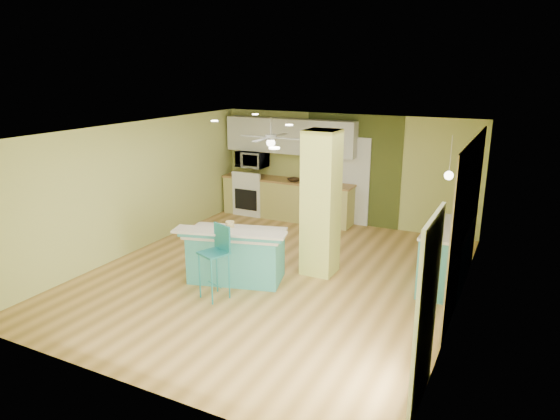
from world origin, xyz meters
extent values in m
cube|color=olive|center=(0.00, 0.00, -0.01)|extent=(6.00, 7.00, 0.01)
cube|color=white|center=(0.00, 0.00, 2.50)|extent=(6.00, 7.00, 0.01)
cube|color=#C3C96C|center=(0.00, 3.50, 1.25)|extent=(6.00, 0.01, 2.50)
cube|color=#C3C96C|center=(0.00, -3.50, 1.25)|extent=(6.00, 0.01, 2.50)
cube|color=#C3C96C|center=(-3.00, 0.00, 1.25)|extent=(0.01, 7.00, 2.50)
cube|color=#C3C96C|center=(3.00, 0.00, 1.25)|extent=(0.01, 7.00, 2.50)
cube|color=olive|center=(2.99, 0.60, 1.25)|extent=(0.02, 3.40, 2.50)
cube|color=#495321|center=(0.20, 3.49, 1.25)|extent=(2.20, 0.02, 2.50)
cube|color=white|center=(0.20, 3.46, 1.00)|extent=(0.82, 0.05, 2.00)
cube|color=silver|center=(2.97, -2.30, 1.05)|extent=(0.04, 1.08, 2.10)
cube|color=#D0D563|center=(0.65, 0.50, 1.25)|extent=(0.55, 0.55, 2.50)
cube|color=#C8C168|center=(-1.30, 3.20, 0.45)|extent=(3.20, 0.60, 0.90)
cube|color=#9E6E36|center=(-1.30, 3.20, 0.92)|extent=(3.25, 0.63, 0.04)
cube|color=white|center=(-2.25, 3.20, 0.45)|extent=(0.76, 0.64, 0.90)
cube|color=black|center=(-2.25, 2.87, 0.42)|extent=(0.59, 0.02, 0.50)
cube|color=white|center=(-2.25, 2.90, 0.99)|extent=(0.76, 0.06, 0.18)
cube|color=silver|center=(-1.30, 3.32, 1.95)|extent=(3.20, 0.34, 0.80)
imported|color=silver|center=(-2.25, 3.20, 1.35)|extent=(0.70, 0.48, 0.39)
cylinder|color=silver|center=(-1.10, 2.00, 2.30)|extent=(0.03, 0.03, 0.40)
cylinder|color=silver|center=(-1.10, 2.00, 2.10)|extent=(0.24, 0.24, 0.10)
sphere|color=white|center=(-1.10, 2.00, 1.98)|extent=(0.18, 0.18, 0.18)
cylinder|color=silver|center=(2.65, 0.75, 2.19)|extent=(0.01, 0.01, 0.62)
sphere|color=white|center=(2.65, 0.75, 1.88)|extent=(0.14, 0.14, 0.14)
cube|color=brown|center=(2.96, 0.80, 1.55)|extent=(0.03, 0.90, 0.70)
cube|color=teal|center=(-0.49, -0.43, 0.40)|extent=(1.66, 1.13, 0.80)
cube|color=beige|center=(-0.49, -0.43, 0.82)|extent=(1.77, 1.24, 0.04)
cube|color=teal|center=(-0.39, -0.77, 0.90)|extent=(1.68, 0.57, 0.12)
cube|color=beige|center=(-0.39, -0.77, 0.96)|extent=(1.86, 0.84, 0.04)
cylinder|color=teal|center=(-0.62, -1.30, 0.37)|extent=(0.02, 0.02, 0.73)
cylinder|color=teal|center=(-0.31, -1.41, 0.37)|extent=(0.02, 0.02, 0.73)
cylinder|color=teal|center=(-0.50, -0.99, 0.37)|extent=(0.02, 0.02, 0.73)
cylinder|color=teal|center=(-0.20, -1.11, 0.37)|extent=(0.02, 0.02, 0.73)
cube|color=teal|center=(-0.41, -1.20, 0.75)|extent=(0.50, 0.50, 0.03)
cube|color=teal|center=(-0.35, -1.04, 0.97)|extent=(0.37, 0.16, 0.41)
cube|color=teal|center=(2.70, 0.90, 0.48)|extent=(0.62, 1.51, 0.97)
cube|color=silver|center=(2.70, 0.90, 0.99)|extent=(0.67, 1.57, 0.04)
imported|color=#362516|center=(-1.08, 3.11, 0.98)|extent=(0.36, 0.36, 0.07)
cylinder|color=gold|center=(-0.55, -0.50, 0.94)|extent=(0.14, 0.14, 0.19)
camera|label=1|loc=(3.71, -7.11, 3.47)|focal=32.00mm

